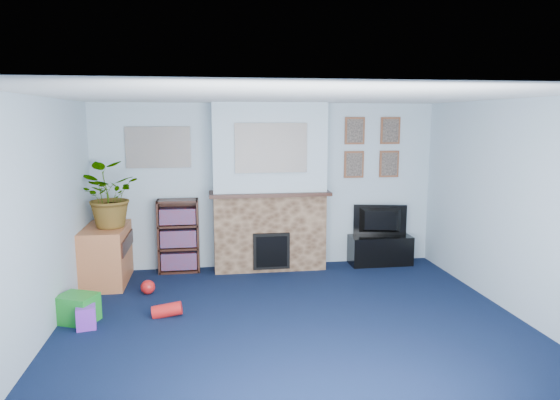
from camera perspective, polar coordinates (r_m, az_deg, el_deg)
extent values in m
cube|color=#0E1835|center=(5.51, 1.56, -14.06)|extent=(5.00, 4.50, 0.01)
cube|color=white|center=(5.06, 1.68, 11.76)|extent=(5.00, 4.50, 0.01)
cube|color=#ABC0CF|center=(7.35, -1.42, 1.63)|extent=(5.00, 0.04, 2.40)
cube|color=#ABC0CF|center=(3.03, 9.12, -9.79)|extent=(5.00, 0.04, 2.40)
cube|color=#ABC0CF|center=(5.32, -25.95, -2.28)|extent=(0.04, 4.50, 2.40)
cube|color=#ABC0CF|center=(6.09, 25.45, -0.88)|extent=(0.04, 4.50, 2.40)
cube|color=brown|center=(7.27, -1.21, -3.67)|extent=(1.60, 0.40, 1.10)
cube|color=brown|center=(7.09, -1.24, 5.82)|extent=(1.60, 0.40, 1.30)
cube|color=brown|center=(7.13, -1.20, 0.79)|extent=(1.72, 0.50, 0.05)
cube|color=brown|center=(7.12, -0.99, -5.85)|extent=(0.52, 0.08, 0.52)
cube|color=brown|center=(7.08, -0.95, -5.93)|extent=(0.44, 0.02, 0.44)
cube|color=gray|center=(6.88, -1.02, 5.96)|extent=(1.00, 0.03, 0.68)
cube|color=gray|center=(7.25, -13.74, 5.87)|extent=(0.90, 0.03, 0.58)
cube|color=brown|center=(7.53, 8.53, 7.83)|extent=(0.30, 0.03, 0.40)
cube|color=brown|center=(7.71, 12.48, 7.75)|extent=(0.30, 0.03, 0.40)
cube|color=brown|center=(7.56, 8.44, 4.04)|extent=(0.30, 0.03, 0.40)
cube|color=brown|center=(7.74, 12.35, 4.04)|extent=(0.30, 0.03, 0.40)
cube|color=black|center=(7.71, 11.37, -5.57)|extent=(0.92, 0.39, 0.44)
imported|color=black|center=(7.63, 11.43, -2.34)|extent=(0.80, 0.26, 0.46)
cube|color=#321912|center=(7.41, -11.46, -3.80)|extent=(0.58, 0.02, 1.05)
cube|color=#321912|center=(7.30, -13.67, -4.07)|extent=(0.03, 0.28, 1.05)
cube|color=#321912|center=(7.27, -9.34, -3.99)|extent=(0.03, 0.28, 1.05)
cube|color=#321912|center=(7.41, -11.38, -7.87)|extent=(0.56, 0.28, 0.03)
cube|color=#321912|center=(7.32, -11.47, -5.37)|extent=(0.56, 0.28, 0.03)
cube|color=#321912|center=(7.25, -11.55, -2.84)|extent=(0.56, 0.28, 0.03)
cube|color=#321912|center=(7.18, -11.64, -0.07)|extent=(0.56, 0.28, 0.03)
cube|color=#321912|center=(7.36, -11.43, -6.74)|extent=(0.50, 0.22, 0.24)
cube|color=#321912|center=(7.28, -11.51, -4.24)|extent=(0.50, 0.22, 0.24)
cube|color=#321912|center=(7.21, -11.59, -1.77)|extent=(0.50, 0.22, 0.22)
cube|color=#BC683C|center=(7.10, -19.24, -6.18)|extent=(0.55, 0.98, 0.77)
imported|color=#26661E|center=(6.87, -19.28, 0.47)|extent=(0.94, 0.87, 0.85)
cube|color=gold|center=(7.09, -1.93, 1.51)|extent=(0.09, 0.06, 0.13)
cylinder|color=#B2BFC6|center=(7.15, 1.63, 1.66)|extent=(0.05, 0.05, 0.17)
sphere|color=gray|center=(7.05, -5.76, 1.38)|extent=(0.13, 0.13, 0.13)
cylinder|color=purple|center=(7.22, 4.44, 1.55)|extent=(0.06, 0.06, 0.11)
cube|color=#198C26|center=(5.94, -22.12, -11.53)|extent=(0.48, 0.44, 0.31)
sphere|color=red|center=(6.57, -14.86, -9.59)|extent=(0.18, 0.18, 0.18)
cube|color=purple|center=(5.75, -21.28, -12.47)|extent=(0.23, 0.23, 0.24)
cylinder|color=red|center=(5.83, -12.77, -12.19)|extent=(0.34, 0.15, 0.20)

